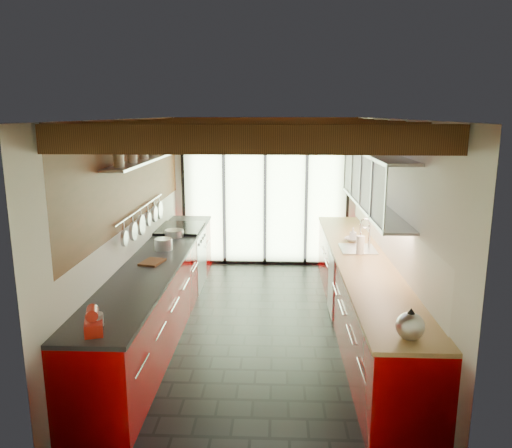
% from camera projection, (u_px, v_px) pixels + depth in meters
% --- Properties ---
extents(ground, '(5.50, 5.50, 0.00)m').
position_uv_depth(ground, '(260.00, 326.00, 6.41)').
color(ground, black).
rests_on(ground, ground).
extents(room_shell, '(5.50, 5.50, 5.50)m').
position_uv_depth(room_shell, '(260.00, 199.00, 6.05)').
color(room_shell, silver).
rests_on(room_shell, ground).
extents(ceiling_beams, '(3.14, 5.06, 4.90)m').
position_uv_depth(ceiling_beams, '(261.00, 130.00, 6.24)').
color(ceiling_beams, '#593316').
rests_on(ceiling_beams, ground).
extents(glass_door, '(2.95, 0.10, 2.90)m').
position_uv_depth(glass_door, '(265.00, 173.00, 8.67)').
color(glass_door, '#C6EAAD').
rests_on(glass_door, ground).
extents(left_counter, '(0.68, 5.00, 0.92)m').
position_uv_depth(left_counter, '(160.00, 290.00, 6.36)').
color(left_counter, '#A10202').
rests_on(left_counter, ground).
extents(range_stove, '(0.66, 0.90, 0.97)m').
position_uv_depth(range_stove, '(181.00, 257.00, 7.77)').
color(range_stove, silver).
rests_on(range_stove, ground).
extents(right_counter, '(0.68, 5.00, 0.92)m').
position_uv_depth(right_counter, '(361.00, 293.00, 6.25)').
color(right_counter, '#A10202').
rests_on(right_counter, ground).
extents(sink_assembly, '(0.45, 0.52, 0.43)m').
position_uv_depth(sink_assembly, '(359.00, 246.00, 6.53)').
color(sink_assembly, silver).
rests_on(sink_assembly, right_counter).
extents(upper_cabinets_right, '(0.34, 3.00, 3.00)m').
position_uv_depth(upper_cabinets_right, '(375.00, 180.00, 6.24)').
color(upper_cabinets_right, silver).
rests_on(upper_cabinets_right, ground).
extents(left_wall_fixtures, '(0.28, 2.60, 0.96)m').
position_uv_depth(left_wall_fixtures, '(145.00, 183.00, 6.32)').
color(left_wall_fixtures, silver).
rests_on(left_wall_fixtures, ground).
extents(stand_mixer, '(0.21, 0.28, 0.23)m').
position_uv_depth(stand_mixer, '(94.00, 322.00, 4.05)').
color(stand_mixer, red).
rests_on(stand_mixer, left_counter).
extents(pot_large, '(0.29, 0.29, 0.15)m').
position_uv_depth(pot_large, '(163.00, 244.00, 6.52)').
color(pot_large, silver).
rests_on(pot_large, left_counter).
extents(pot_small, '(0.33, 0.33, 0.10)m').
position_uv_depth(pot_small, '(174.00, 233.00, 7.20)').
color(pot_small, silver).
rests_on(pot_small, left_counter).
extents(cutting_board, '(0.29, 0.36, 0.03)m').
position_uv_depth(cutting_board, '(152.00, 262.00, 5.94)').
color(cutting_board, brown).
rests_on(cutting_board, left_counter).
extents(kettle, '(0.27, 0.30, 0.27)m').
position_uv_depth(kettle, '(410.00, 325.00, 3.93)').
color(kettle, silver).
rests_on(kettle, right_counter).
extents(paper_towel, '(0.12, 0.12, 0.28)m').
position_uv_depth(paper_towel, '(360.00, 245.00, 6.31)').
color(paper_towel, white).
rests_on(paper_towel, right_counter).
extents(soap_bottle, '(0.11, 0.11, 0.20)m').
position_uv_depth(soap_bottle, '(353.00, 235.00, 6.92)').
color(soap_bottle, silver).
rests_on(soap_bottle, right_counter).
extents(bowl, '(0.29, 0.29, 0.05)m').
position_uv_depth(bowl, '(353.00, 240.00, 6.95)').
color(bowl, silver).
rests_on(bowl, right_counter).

